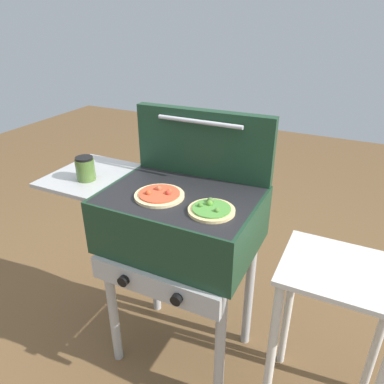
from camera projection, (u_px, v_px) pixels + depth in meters
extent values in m
plane|color=brown|center=(183.00, 348.00, 1.91)|extent=(8.00, 8.00, 0.00)
cube|color=#193823|center=(181.00, 219.00, 1.56)|extent=(0.64, 0.48, 0.24)
cube|color=black|center=(181.00, 195.00, 1.51)|extent=(0.61, 0.46, 0.01)
cube|color=#AAAAAA|center=(89.00, 175.00, 1.70)|extent=(0.32, 0.41, 0.02)
cube|color=#AAAAAA|center=(92.00, 196.00, 1.75)|extent=(0.02, 0.02, 0.24)
cube|color=#AAAAAA|center=(152.00, 286.00, 1.44)|extent=(0.58, 0.02, 0.10)
cylinder|color=black|center=(123.00, 281.00, 1.46)|extent=(0.04, 0.02, 0.04)
cylinder|color=black|center=(176.00, 300.00, 1.37)|extent=(0.04, 0.02, 0.04)
cylinder|color=#AAAAAA|center=(113.00, 308.00, 1.72)|extent=(0.04, 0.04, 0.66)
cylinder|color=#AAAAAA|center=(220.00, 350.00, 1.51)|extent=(0.04, 0.04, 0.66)
cylinder|color=#AAAAAA|center=(155.00, 262.00, 2.02)|extent=(0.04, 0.04, 0.66)
cylinder|color=#AAAAAA|center=(249.00, 292.00, 1.81)|extent=(0.04, 0.04, 0.66)
cube|color=#193823|center=(203.00, 144.00, 1.61)|extent=(0.63, 0.08, 0.30)
cylinder|color=#B7B7BC|center=(199.00, 122.00, 1.53)|extent=(0.38, 0.02, 0.02)
cylinder|color=beige|center=(159.00, 196.00, 1.48)|extent=(0.20, 0.20, 0.01)
cylinder|color=#D14C2D|center=(159.00, 194.00, 1.48)|extent=(0.17, 0.17, 0.01)
sphere|color=#D84E27|center=(169.00, 191.00, 1.48)|extent=(0.02, 0.02, 0.02)
sphere|color=red|center=(168.00, 193.00, 1.47)|extent=(0.02, 0.02, 0.02)
sphere|color=#D34D25|center=(148.00, 193.00, 1.47)|extent=(0.02, 0.02, 0.02)
sphere|color=#AD5434|center=(159.00, 189.00, 1.50)|extent=(0.02, 0.02, 0.02)
sphere|color=#CA4431|center=(157.00, 189.00, 1.50)|extent=(0.02, 0.02, 0.02)
cylinder|color=#E0C17F|center=(211.00, 211.00, 1.37)|extent=(0.18, 0.18, 0.01)
cylinder|color=#4C8C38|center=(212.00, 208.00, 1.37)|extent=(0.15, 0.15, 0.01)
sphere|color=#4A6B34|center=(210.00, 201.00, 1.41)|extent=(0.03, 0.03, 0.03)
sphere|color=#4E7E30|center=(217.00, 210.00, 1.34)|extent=(0.02, 0.02, 0.02)
sphere|color=#508A2D|center=(209.00, 203.00, 1.39)|extent=(0.03, 0.03, 0.03)
sphere|color=#44772B|center=(200.00, 205.00, 1.38)|extent=(0.02, 0.02, 0.02)
cylinder|color=#4C6B2D|center=(85.00, 170.00, 1.62)|extent=(0.08, 0.08, 0.10)
cylinder|color=black|center=(84.00, 158.00, 1.59)|extent=(0.08, 0.08, 0.01)
cube|color=beige|center=(344.00, 271.00, 1.32)|extent=(0.44, 0.36, 0.02)
cylinder|color=beige|center=(271.00, 355.00, 1.44)|extent=(0.04, 0.04, 0.72)
cylinder|color=beige|center=(288.00, 305.00, 1.69)|extent=(0.04, 0.04, 0.72)
cylinder|color=beige|center=(379.00, 334.00, 1.54)|extent=(0.04, 0.04, 0.72)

